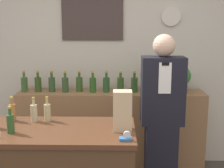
# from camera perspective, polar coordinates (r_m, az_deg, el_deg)

# --- Properties ---
(back_wall) EXTENTS (5.20, 0.09, 2.70)m
(back_wall) POSITION_cam_1_polar(r_m,az_deg,el_deg) (3.98, -0.91, 4.49)
(back_wall) COLOR beige
(back_wall) RESTS_ON ground_plane
(back_shelf) EXTENTS (2.27, 0.39, 0.99)m
(back_shelf) POSITION_cam_1_polar(r_m,az_deg,el_deg) (3.94, -0.19, -8.52)
(back_shelf) COLOR #8E6642
(back_shelf) RESTS_ON ground_plane
(shopkeeper) EXTENTS (0.43, 0.27, 1.72)m
(shopkeeper) POSITION_cam_1_polar(r_m,az_deg,el_deg) (3.30, 9.07, -6.09)
(shopkeeper) COLOR black
(shopkeeper) RESTS_ON ground_plane
(potted_plant) EXTENTS (0.24, 0.24, 0.32)m
(potted_plant) POSITION_cam_1_polar(r_m,az_deg,el_deg) (3.83, 12.45, 1.09)
(potted_plant) COLOR #4C3D2D
(potted_plant) RESTS_ON back_shelf
(paper_bag) EXTENTS (0.15, 0.12, 0.33)m
(paper_bag) POSITION_cam_1_polar(r_m,az_deg,el_deg) (2.51, 1.92, -4.91)
(paper_bag) COLOR tan
(paper_bag) RESTS_ON display_counter
(tape_dispenser) EXTENTS (0.09, 0.06, 0.07)m
(tape_dispenser) POSITION_cam_1_polar(r_m,az_deg,el_deg) (2.35, 2.56, -9.77)
(tape_dispenser) COLOR #2D66A8
(tape_dispenser) RESTS_ON display_counter
(counter_bottle_2) EXTENTS (0.06, 0.06, 0.22)m
(counter_bottle_2) POSITION_cam_1_polar(r_m,az_deg,el_deg) (2.91, -17.77, -4.86)
(counter_bottle_2) COLOR #9E6734
(counter_bottle_2) RESTS_ON display_counter
(counter_bottle_3) EXTENTS (0.06, 0.06, 0.22)m
(counter_bottle_3) POSITION_cam_1_polar(r_m,az_deg,el_deg) (2.60, -18.07, -6.80)
(counter_bottle_3) COLOR #295027
(counter_bottle_3) RESTS_ON display_counter
(counter_bottle_4) EXTENTS (0.06, 0.06, 0.22)m
(counter_bottle_4) POSITION_cam_1_polar(r_m,az_deg,el_deg) (2.84, -14.08, -5.06)
(counter_bottle_4) COLOR tan
(counter_bottle_4) RESTS_ON display_counter
(counter_bottle_5) EXTENTS (0.06, 0.06, 0.22)m
(counter_bottle_5) POSITION_cam_1_polar(r_m,az_deg,el_deg) (2.83, -11.73, -4.99)
(counter_bottle_5) COLOR tan
(counter_bottle_5) RESTS_ON display_counter
(shelf_bottle_0) EXTENTS (0.08, 0.08, 0.26)m
(shelf_bottle_0) POSITION_cam_1_polar(r_m,az_deg,el_deg) (3.94, -15.73, 0.03)
(shelf_bottle_0) COLOR #35572B
(shelf_bottle_0) RESTS_ON back_shelf
(shelf_bottle_1) EXTENTS (0.08, 0.08, 0.26)m
(shelf_bottle_1) POSITION_cam_1_polar(r_m,az_deg,el_deg) (3.90, -13.36, 0.03)
(shelf_bottle_1) COLOR #304A1E
(shelf_bottle_1) RESTS_ON back_shelf
(shelf_bottle_2) EXTENTS (0.08, 0.08, 0.26)m
(shelf_bottle_2) POSITION_cam_1_polar(r_m,az_deg,el_deg) (3.86, -10.94, 0.03)
(shelf_bottle_2) COLOR #304D2B
(shelf_bottle_2) RESTS_ON back_shelf
(shelf_bottle_3) EXTENTS (0.08, 0.08, 0.26)m
(shelf_bottle_3) POSITION_cam_1_polar(r_m,az_deg,el_deg) (3.81, -8.54, -0.03)
(shelf_bottle_3) COLOR #314D2A
(shelf_bottle_3) RESTS_ON back_shelf
(shelf_bottle_4) EXTENTS (0.08, 0.08, 0.26)m
(shelf_bottle_4) POSITION_cam_1_polar(r_m,az_deg,el_deg) (3.82, -5.99, 0.05)
(shelf_bottle_4) COLOR #325222
(shelf_bottle_4) RESTS_ON back_shelf
(shelf_bottle_5) EXTENTS (0.08, 0.08, 0.26)m
(shelf_bottle_5) POSITION_cam_1_polar(r_m,az_deg,el_deg) (3.77, -3.53, -0.06)
(shelf_bottle_5) COLOR #2D5821
(shelf_bottle_5) RESTS_ON back_shelf
(shelf_bottle_6) EXTENTS (0.08, 0.08, 0.26)m
(shelf_bottle_6) POSITION_cam_1_polar(r_m,az_deg,el_deg) (3.77, -0.97, -0.02)
(shelf_bottle_6) COLOR #285029
(shelf_bottle_6) RESTS_ON back_shelf
(shelf_bottle_7) EXTENTS (0.08, 0.08, 0.26)m
(shelf_bottle_7) POSITION_cam_1_polar(r_m,az_deg,el_deg) (3.77, 1.56, -0.03)
(shelf_bottle_7) COLOR #315222
(shelf_bottle_7) RESTS_ON back_shelf
(shelf_bottle_8) EXTENTS (0.08, 0.08, 0.26)m
(shelf_bottle_8) POSITION_cam_1_polar(r_m,az_deg,el_deg) (3.78, 4.10, -0.04)
(shelf_bottle_8) COLOR #2B4B23
(shelf_bottle_8) RESTS_ON back_shelf
(shelf_bottle_9) EXTENTS (0.08, 0.08, 0.26)m
(shelf_bottle_9) POSITION_cam_1_polar(r_m,az_deg,el_deg) (3.79, 6.63, -0.04)
(shelf_bottle_9) COLOR #2D571D
(shelf_bottle_9) RESTS_ON back_shelf
(shelf_bottle_10) EXTENTS (0.08, 0.08, 0.26)m
(shelf_bottle_10) POSITION_cam_1_polar(r_m,az_deg,el_deg) (3.80, 9.16, -0.10)
(shelf_bottle_10) COLOR #284E21
(shelf_bottle_10) RESTS_ON back_shelf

